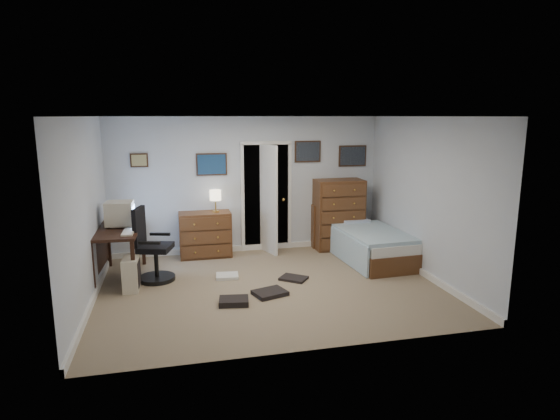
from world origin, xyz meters
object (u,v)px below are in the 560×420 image
at_px(tall_dresser, 338,214).
at_px(low_dresser, 205,234).
at_px(computer_desk, 113,240).
at_px(office_chair, 152,253).
at_px(bed, 370,245).

bearing_deg(tall_dresser, low_dresser, -179.76).
xyz_separation_m(computer_desk, office_chair, (0.58, -0.22, -0.18)).
distance_m(computer_desk, bed, 4.30).
bearing_deg(computer_desk, tall_dresser, 14.84).
distance_m(computer_desk, low_dresser, 1.73).
xyz_separation_m(office_chair, tall_dresser, (3.42, 1.06, 0.22)).
relative_size(computer_desk, tall_dresser, 1.08).
bearing_deg(tall_dresser, computer_desk, -167.26).
relative_size(low_dresser, tall_dresser, 0.69).
distance_m(tall_dresser, bed, 0.99).
bearing_deg(computer_desk, office_chair, -17.62).
distance_m(office_chair, low_dresser, 1.41).
xyz_separation_m(low_dresser, tall_dresser, (2.52, -0.02, 0.26)).
height_order(office_chair, low_dresser, office_chair).
bearing_deg(office_chair, computer_desk, 175.44).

